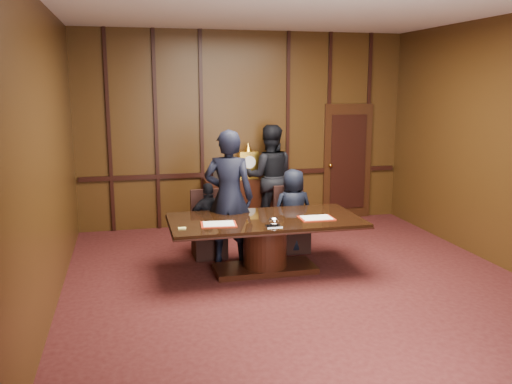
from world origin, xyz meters
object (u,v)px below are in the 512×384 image
conference_table (265,236)px  witness_right (269,177)px  signatory_right (293,211)px  sideboard (248,200)px  signatory_left (209,221)px  witness_left (229,197)px

conference_table → witness_right: 2.43m
conference_table → witness_right: witness_right is taller
signatory_right → witness_right: 1.53m
sideboard → witness_right: bearing=-24.3°
sideboard → conference_table: (-0.32, -2.46, 0.02)m
signatory_left → conference_table: bearing=124.6°
sideboard → signatory_left: 1.92m
sideboard → conference_table: size_ratio=0.61×
sideboard → witness_right: 0.59m
sideboard → witness_right: (0.35, -0.16, 0.45)m
signatory_right → witness_right: (0.02, 1.50, 0.28)m
signatory_right → conference_table: bearing=48.9°
signatory_left → sideboard: bearing=-124.7°
signatory_left → witness_right: 2.03m
sideboard → witness_left: (-0.73, -1.97, 0.49)m
conference_table → witness_right: size_ratio=1.41×
conference_table → witness_right: bearing=73.8°
witness_left → signatory_left: bearing=-33.5°
signatory_left → witness_right: (1.32, 1.50, 0.36)m
sideboard → signatory_right: 1.70m
sideboard → conference_table: 2.48m
signatory_left → witness_left: 0.56m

